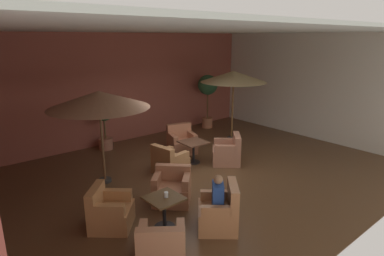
% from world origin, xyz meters
% --- Properties ---
extents(ground_plane, '(10.76, 8.24, 0.02)m').
position_xyz_m(ground_plane, '(0.00, 0.00, -0.01)').
color(ground_plane, '#533721').
extents(wall_back_brick, '(10.76, 0.08, 3.76)m').
position_xyz_m(wall_back_brick, '(0.00, 4.08, 1.88)').
color(wall_back_brick, '#974B3D').
rests_on(wall_back_brick, ground_plane).
extents(wall_right_plain, '(0.08, 8.24, 3.76)m').
position_xyz_m(wall_right_plain, '(5.34, 0.00, 1.88)').
color(wall_right_plain, silver).
rests_on(wall_right_plain, ground_plane).
extents(ceiling_slab, '(10.76, 8.24, 0.06)m').
position_xyz_m(ceiling_slab, '(0.00, 0.00, 3.79)').
color(ceiling_slab, silver).
rests_on(ceiling_slab, wall_back_brick).
extents(cafe_table_front_left, '(0.66, 0.66, 0.65)m').
position_xyz_m(cafe_table_front_left, '(-2.32, -1.53, 0.47)').
color(cafe_table_front_left, black).
rests_on(cafe_table_front_left, ground_plane).
extents(armchair_front_left_north, '(1.05, 1.05, 0.94)m').
position_xyz_m(armchair_front_left_north, '(-1.51, -2.24, 0.33)').
color(armchair_front_left_north, '#B47448').
rests_on(armchair_front_left_north, ground_plane).
extents(armchair_front_left_east, '(1.10, 1.10, 0.79)m').
position_xyz_m(armchair_front_left_east, '(-1.57, -0.77, 0.30)').
color(armchair_front_left_east, '#A36647').
rests_on(armchair_front_left_east, ground_plane).
extents(armchair_front_left_south, '(1.07, 1.08, 0.84)m').
position_xyz_m(armchair_front_left_south, '(-3.12, -0.82, 0.32)').
color(armchair_front_left_south, '#B67847').
rests_on(armchair_front_left_south, ground_plane).
extents(armchair_front_left_west, '(1.06, 1.05, 0.81)m').
position_xyz_m(armchair_front_left_west, '(-2.97, -2.38, 0.30)').
color(armchair_front_left_west, '#B67652').
rests_on(armchair_front_left_west, ground_plane).
extents(cafe_table_front_right, '(0.75, 0.75, 0.65)m').
position_xyz_m(cafe_table_front_right, '(0.34, 0.75, 0.50)').
color(cafe_table_front_right, black).
rests_on(cafe_table_front_right, ground_plane).
extents(armchair_front_right_north, '(1.01, 0.98, 0.88)m').
position_xyz_m(armchair_front_right_north, '(0.65, 1.71, 0.32)').
color(armchair_front_right_north, '#AB6747').
rests_on(armchair_front_right_north, ground_plane).
extents(armchair_front_right_east, '(0.90, 0.87, 0.82)m').
position_xyz_m(armchair_front_right_east, '(-0.65, 0.59, 0.30)').
color(armchair_front_right_east, '#AB7548').
rests_on(armchair_front_right_east, ground_plane).
extents(armchair_front_right_south, '(1.12, 1.12, 0.88)m').
position_xyz_m(armchair_front_right_south, '(1.09, 0.07, 0.32)').
color(armchair_front_right_south, '#A76D53').
rests_on(armchair_front_right_south, ground_plane).
extents(patio_umbrella_tall_red, '(2.46, 2.46, 2.37)m').
position_xyz_m(patio_umbrella_tall_red, '(-2.28, 1.18, 2.15)').
color(patio_umbrella_tall_red, '#2D2D2D').
rests_on(patio_umbrella_tall_red, ground_plane).
extents(patio_umbrella_center_beige, '(2.31, 2.31, 2.48)m').
position_xyz_m(patio_umbrella_center_beige, '(2.90, 1.63, 2.27)').
color(patio_umbrella_center_beige, '#2D2D2D').
rests_on(patio_umbrella_center_beige, ground_plane).
extents(potted_tree_left_corner, '(0.79, 0.79, 2.16)m').
position_xyz_m(potted_tree_left_corner, '(3.29, 3.38, 1.56)').
color(potted_tree_left_corner, '#AC6545').
rests_on(potted_tree_left_corner, ground_plane).
extents(potted_tree_mid_left, '(0.64, 0.64, 1.61)m').
position_xyz_m(potted_tree_mid_left, '(-1.13, 3.54, 1.04)').
color(potted_tree_mid_left, '#A5674E').
rests_on(potted_tree_mid_left, ground_plane).
extents(patron_blue_shirt, '(0.40, 0.42, 0.66)m').
position_xyz_m(patron_blue_shirt, '(-1.54, -2.21, 0.75)').
color(patron_blue_shirt, '#284BA0').
rests_on(patron_blue_shirt, ground_plane).
extents(iced_drink_cup, '(0.08, 0.08, 0.11)m').
position_xyz_m(iced_drink_cup, '(-2.28, -1.56, 0.71)').
color(iced_drink_cup, white).
rests_on(iced_drink_cup, cafe_table_front_left).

